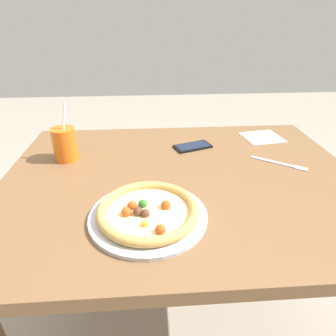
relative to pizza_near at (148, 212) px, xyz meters
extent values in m
plane|color=#9E9384|center=(0.12, 0.22, -0.77)|extent=(8.00, 8.00, 0.00)
cube|color=brown|center=(0.12, 0.22, -0.04)|extent=(1.22, 0.93, 0.04)
cylinder|color=brown|center=(-0.41, 0.60, -0.41)|extent=(0.07, 0.07, 0.71)
cylinder|color=brown|center=(0.64, 0.60, -0.41)|extent=(0.07, 0.07, 0.71)
cylinder|color=#B7B7BC|center=(0.00, 0.00, -0.01)|extent=(0.32, 0.32, 0.01)
cylinder|color=#EFD68C|center=(0.00, 0.00, 0.00)|extent=(0.22, 0.22, 0.01)
torus|color=tan|center=(0.00, 0.00, 0.01)|extent=(0.28, 0.28, 0.03)
sphere|color=gold|center=(-0.01, -0.06, 0.01)|extent=(0.02, 0.02, 0.02)
sphere|color=#BF4C19|center=(-0.06, -0.01, 0.01)|extent=(0.03, 0.03, 0.03)
sphere|color=#2D6623|center=(-0.01, 0.02, 0.01)|extent=(0.02, 0.02, 0.02)
sphere|color=brown|center=(-0.01, -0.02, 0.01)|extent=(0.02, 0.02, 0.02)
sphere|color=#BF4C19|center=(0.03, -0.09, 0.01)|extent=(0.03, 0.03, 0.03)
sphere|color=brown|center=(-0.03, -0.01, 0.01)|extent=(0.03, 0.03, 0.03)
sphere|color=#BF4C19|center=(-0.04, 0.02, 0.01)|extent=(0.03, 0.03, 0.03)
sphere|color=#BF4C19|center=(0.05, 0.01, 0.01)|extent=(0.03, 0.03, 0.03)
cylinder|color=orange|center=(-0.30, 0.38, 0.04)|extent=(0.09, 0.09, 0.12)
cylinder|color=white|center=(-0.29, 0.38, 0.14)|extent=(0.03, 0.02, 0.11)
cube|color=white|center=(0.51, 0.53, -0.02)|extent=(0.18, 0.17, 0.00)
cube|color=silver|center=(0.47, 0.30, -0.02)|extent=(0.14, 0.10, 0.00)
cube|color=silver|center=(0.55, 0.24, -0.02)|extent=(0.05, 0.05, 0.00)
cube|color=black|center=(0.19, 0.45, -0.01)|extent=(0.17, 0.12, 0.01)
cube|color=#192338|center=(0.19, 0.45, -0.01)|extent=(0.15, 0.10, 0.00)
camera|label=1|loc=(0.01, -0.63, 0.48)|focal=30.95mm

